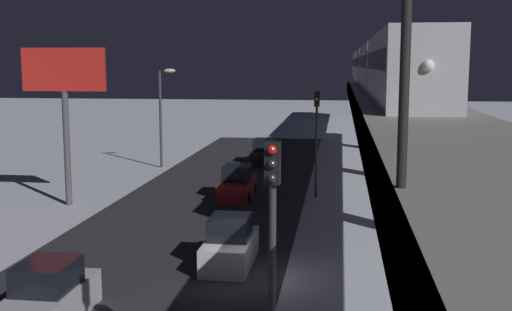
{
  "coord_description": "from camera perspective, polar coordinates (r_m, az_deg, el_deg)",
  "views": [
    {
      "loc": [
        -3.39,
        22.88,
        8.01
      ],
      "look_at": [
        1.28,
        -12.46,
        2.89
      ],
      "focal_mm": 44.83,
      "sensor_mm": 36.0,
      "label": 1
    }
  ],
  "objects": [
    {
      "name": "rail_signal",
      "position": [
        10.11,
        13.32,
        12.52
      ],
      "size": [
        0.36,
        0.41,
        4.0
      ],
      "color": "black",
      "rests_on": "elevated_railway"
    },
    {
      "name": "traffic_light_near",
      "position": [
        13.77,
        1.47,
        -7.89
      ],
      "size": [
        0.32,
        0.44,
        6.4
      ],
      "color": "#2D2D2D",
      "rests_on": "ground_plane"
    },
    {
      "name": "commercial_billboard",
      "position": [
        37.45,
        -16.74,
        6.02
      ],
      "size": [
        4.8,
        0.36,
        8.9
      ],
      "color": "#4C4C51",
      "rests_on": "ground_plane"
    },
    {
      "name": "street_lamp_far",
      "position": [
        49.87,
        -8.29,
        4.41
      ],
      "size": [
        1.35,
        0.44,
        7.65
      ],
      "color": "#38383D",
      "rests_on": "ground_plane"
    },
    {
      "name": "sedan_red",
      "position": [
        38.58,
        -1.68,
        -2.62
      ],
      "size": [
        1.91,
        4.46,
        1.97
      ],
      "rotation": [
        0.0,
        0.0,
        3.14
      ],
      "color": "#A51E1E",
      "rests_on": "ground_plane"
    },
    {
      "name": "ground_plane",
      "position": [
        24.48,
        -0.86,
        -10.92
      ],
      "size": [
        240.0,
        240.0,
        0.0
      ],
      "primitive_type": "plane",
      "color": "silver"
    },
    {
      "name": "avenue_asphalt",
      "position": [
        25.37,
        -10.21,
        -10.35
      ],
      "size": [
        11.0,
        91.7,
        0.01
      ],
      "primitive_type": "cube",
      "color": "#28282D",
      "rests_on": "ground_plane"
    },
    {
      "name": "elevated_railway",
      "position": [
        23.24,
        14.97,
        1.11
      ],
      "size": [
        5.0,
        91.7,
        6.08
      ],
      "color": "gray",
      "rests_on": "ground_plane"
    },
    {
      "name": "traffic_light_mid",
      "position": [
        38.34,
        5.43,
        2.43
      ],
      "size": [
        0.32,
        0.44,
        6.4
      ],
      "color": "#2D2D2D",
      "rests_on": "ground_plane"
    },
    {
      "name": "sedan_silver",
      "position": [
        21.31,
        -18.04,
        -12.02
      ],
      "size": [
        1.8,
        4.25,
        1.97
      ],
      "color": "#B2B2B7",
      "rests_on": "ground_plane"
    },
    {
      "name": "subway_train",
      "position": [
        60.97,
        10.57,
        7.9
      ],
      "size": [
        2.94,
        74.07,
        3.4
      ],
      "color": "#B7BABF",
      "rests_on": "elevated_railway"
    },
    {
      "name": "sedan_black",
      "position": [
        51.94,
        0.73,
        0.19
      ],
      "size": [
        1.8,
        4.55,
        1.97
      ],
      "rotation": [
        0.0,
        0.0,
        3.14
      ],
      "color": "black",
      "rests_on": "ground_plane"
    },
    {
      "name": "sedan_white_2",
      "position": [
        25.92,
        -2.31,
        -7.98
      ],
      "size": [
        1.8,
        4.13,
        1.97
      ],
      "rotation": [
        0.0,
        0.0,
        3.14
      ],
      "color": "silver",
      "rests_on": "ground_plane"
    }
  ]
}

